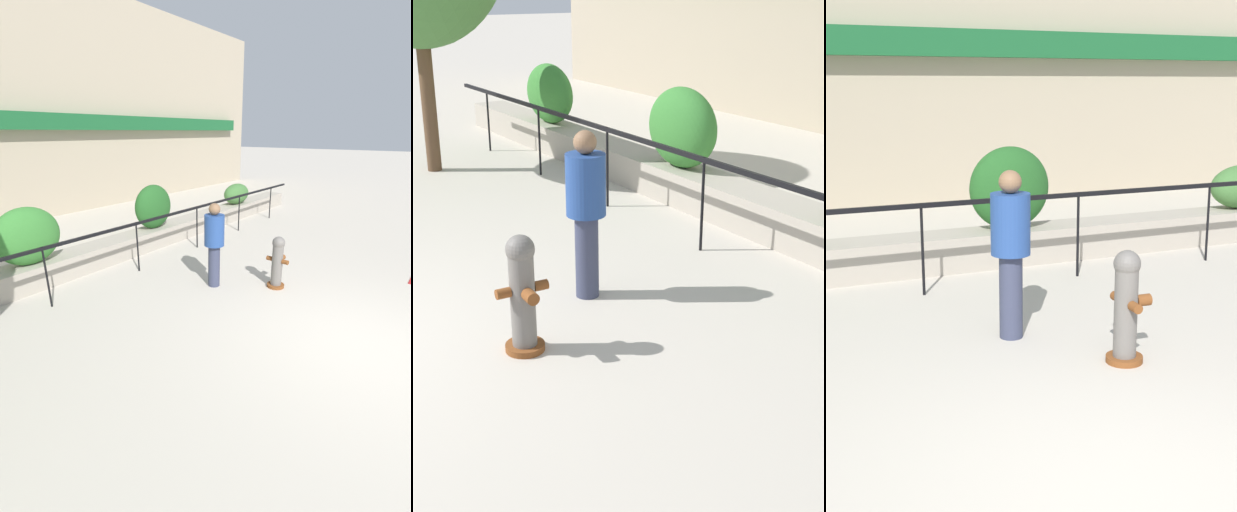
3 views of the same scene
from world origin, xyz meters
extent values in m
plane|color=beige|center=(0.00, 0.00, 0.00)|extent=(120.00, 120.00, 0.00)
cube|color=#ADA393|center=(0.00, 6.00, 0.25)|extent=(18.00, 0.70, 0.50)
cube|color=black|center=(0.00, 4.90, 1.12)|extent=(15.00, 0.05, 0.06)
cylinder|color=black|center=(-2.14, 4.90, 0.57)|extent=(0.04, 0.04, 1.15)
cylinder|color=black|center=(0.00, 4.90, 0.57)|extent=(0.04, 0.04, 1.15)
cylinder|color=black|center=(2.14, 4.90, 0.57)|extent=(0.04, 0.04, 1.15)
cylinder|color=black|center=(4.29, 4.90, 0.57)|extent=(0.04, 0.04, 1.15)
cylinder|color=black|center=(6.43, 4.90, 0.57)|extent=(0.04, 0.04, 1.15)
ellipsoid|color=#387F33|center=(-1.86, 6.00, 1.08)|extent=(1.34, 0.70, 1.16)
ellipsoid|color=#235B23|center=(1.61, 6.00, 1.09)|extent=(1.20, 0.64, 1.19)
ellipsoid|color=#427538|center=(5.85, 6.00, 0.87)|extent=(1.27, 0.70, 0.73)
cylinder|color=brown|center=(1.12, 2.01, 0.03)|extent=(0.37, 0.37, 0.06)
cylinder|color=slate|center=(1.12, 2.01, 0.48)|extent=(0.23, 0.23, 0.85)
sphere|color=slate|center=(1.12, 2.01, 0.95)|extent=(0.25, 0.25, 0.25)
cylinder|color=brown|center=(1.30, 2.00, 0.59)|extent=(0.15, 0.12, 0.11)
cylinder|color=brown|center=(1.11, 1.84, 0.59)|extent=(0.10, 0.13, 0.09)
cylinder|color=brown|center=(1.13, 2.19, 0.59)|extent=(0.10, 0.13, 0.09)
cylinder|color=#383D56|center=(0.41, 3.07, 0.44)|extent=(0.33, 0.33, 0.88)
cylinder|color=#26478C|center=(0.41, 3.07, 1.19)|extent=(0.55, 0.55, 0.62)
sphere|color=#8C6647|center=(0.41, 3.07, 1.61)|extent=(0.23, 0.23, 0.23)
camera|label=1|loc=(-4.88, -0.73, 3.03)|focal=24.00mm
camera|label=2|loc=(6.29, -0.31, 3.07)|focal=50.00mm
camera|label=3|loc=(-2.25, -3.37, 2.57)|focal=50.00mm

